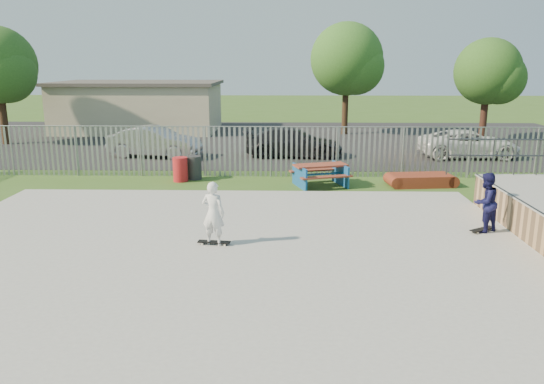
{
  "coord_description": "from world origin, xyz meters",
  "views": [
    {
      "loc": [
        1.57,
        -11.73,
        4.52
      ],
      "look_at": [
        1.22,
        2.0,
        1.1
      ],
      "focal_mm": 35.0,
      "sensor_mm": 36.0,
      "label": 1
    }
  ],
  "objects_px": {
    "trash_bin_red": "(180,169)",
    "trash_bin_grey": "(195,168)",
    "funbox": "(421,180)",
    "skater_white": "(213,213)",
    "picnic_table": "(320,175)",
    "car_dark": "(293,142)",
    "tree_mid": "(347,59)",
    "car_white": "(469,144)",
    "tree_right": "(488,72)",
    "skater_navy": "(485,202)",
    "car_silver": "(155,142)"
  },
  "relations": [
    {
      "from": "tree_mid",
      "to": "picnic_table",
      "type": "bearing_deg",
      "value": -99.62
    },
    {
      "from": "trash_bin_red",
      "to": "trash_bin_grey",
      "type": "bearing_deg",
      "value": 39.16
    },
    {
      "from": "car_dark",
      "to": "skater_navy",
      "type": "height_order",
      "value": "skater_navy"
    },
    {
      "from": "car_dark",
      "to": "tree_right",
      "type": "height_order",
      "value": "tree_right"
    },
    {
      "from": "car_silver",
      "to": "tree_mid",
      "type": "height_order",
      "value": "tree_mid"
    },
    {
      "from": "trash_bin_grey",
      "to": "skater_white",
      "type": "height_order",
      "value": "skater_white"
    },
    {
      "from": "tree_mid",
      "to": "skater_navy",
      "type": "relative_size",
      "value": 4.33
    },
    {
      "from": "trash_bin_red",
      "to": "tree_mid",
      "type": "xyz_separation_m",
      "value": [
        7.73,
        13.62,
        4.13
      ]
    },
    {
      "from": "car_white",
      "to": "skater_white",
      "type": "bearing_deg",
      "value": 140.08
    },
    {
      "from": "trash_bin_red",
      "to": "trash_bin_grey",
      "type": "xyz_separation_m",
      "value": [
        0.48,
        0.39,
        -0.01
      ]
    },
    {
      "from": "car_white",
      "to": "tree_right",
      "type": "bearing_deg",
      "value": -25.81
    },
    {
      "from": "picnic_table",
      "to": "car_white",
      "type": "distance_m",
      "value": 9.57
    },
    {
      "from": "skater_navy",
      "to": "skater_white",
      "type": "bearing_deg",
      "value": -22.61
    },
    {
      "from": "car_white",
      "to": "skater_navy",
      "type": "distance_m",
      "value": 12.28
    },
    {
      "from": "trash_bin_grey",
      "to": "car_white",
      "type": "xyz_separation_m",
      "value": [
        12.27,
        4.98,
        0.21
      ]
    },
    {
      "from": "car_dark",
      "to": "tree_right",
      "type": "distance_m",
      "value": 13.01
    },
    {
      "from": "trash_bin_red",
      "to": "car_silver",
      "type": "xyz_separation_m",
      "value": [
        -2.21,
        5.16,
        0.28
      ]
    },
    {
      "from": "funbox",
      "to": "skater_navy",
      "type": "height_order",
      "value": "skater_navy"
    },
    {
      "from": "picnic_table",
      "to": "trash_bin_grey",
      "type": "relative_size",
      "value": 2.53
    },
    {
      "from": "funbox",
      "to": "car_white",
      "type": "distance_m",
      "value": 6.97
    },
    {
      "from": "car_silver",
      "to": "car_dark",
      "type": "relative_size",
      "value": 0.94
    },
    {
      "from": "picnic_table",
      "to": "tree_mid",
      "type": "bearing_deg",
      "value": 62.83
    },
    {
      "from": "skater_white",
      "to": "tree_mid",
      "type": "bearing_deg",
      "value": -88.27
    },
    {
      "from": "funbox",
      "to": "skater_white",
      "type": "distance_m",
      "value": 9.8
    },
    {
      "from": "funbox",
      "to": "tree_mid",
      "type": "relative_size",
      "value": 0.33
    },
    {
      "from": "skater_navy",
      "to": "trash_bin_red",
      "type": "bearing_deg",
      "value": -67.13
    },
    {
      "from": "trash_bin_grey",
      "to": "tree_mid",
      "type": "relative_size",
      "value": 0.13
    },
    {
      "from": "car_silver",
      "to": "car_dark",
      "type": "bearing_deg",
      "value": -77.35
    },
    {
      "from": "picnic_table",
      "to": "car_dark",
      "type": "xyz_separation_m",
      "value": [
        -0.91,
        6.09,
        0.29
      ]
    },
    {
      "from": "funbox",
      "to": "trash_bin_red",
      "type": "distance_m",
      "value": 9.07
    },
    {
      "from": "picnic_table",
      "to": "tree_mid",
      "type": "distance_m",
      "value": 15.07
    },
    {
      "from": "tree_mid",
      "to": "trash_bin_red",
      "type": "bearing_deg",
      "value": -119.59
    },
    {
      "from": "picnic_table",
      "to": "car_dark",
      "type": "relative_size",
      "value": 0.49
    },
    {
      "from": "car_silver",
      "to": "skater_white",
      "type": "xyz_separation_m",
      "value": [
        4.51,
        -12.74,
        0.19
      ]
    },
    {
      "from": "skater_navy",
      "to": "tree_right",
      "type": "bearing_deg",
      "value": -141.94
    },
    {
      "from": "car_dark",
      "to": "car_white",
      "type": "distance_m",
      "value": 8.34
    },
    {
      "from": "trash_bin_red",
      "to": "skater_white",
      "type": "xyz_separation_m",
      "value": [
        2.29,
        -7.58,
        0.47
      ]
    },
    {
      "from": "car_white",
      "to": "skater_white",
      "type": "distance_m",
      "value": 16.65
    },
    {
      "from": "funbox",
      "to": "tree_right",
      "type": "distance_m",
      "value": 14.05
    },
    {
      "from": "car_white",
      "to": "car_silver",
      "type": "bearing_deg",
      "value": 89.8
    },
    {
      "from": "skater_white",
      "to": "skater_navy",
      "type": "bearing_deg",
      "value": -154.09
    },
    {
      "from": "car_silver",
      "to": "picnic_table",
      "type": "bearing_deg",
      "value": -117.45
    },
    {
      "from": "trash_bin_red",
      "to": "tree_mid",
      "type": "bearing_deg",
      "value": 60.41
    },
    {
      "from": "trash_bin_red",
      "to": "trash_bin_grey",
      "type": "relative_size",
      "value": 1.02
    },
    {
      "from": "tree_right",
      "to": "skater_white",
      "type": "xyz_separation_m",
      "value": [
        -13.23,
        -18.98,
        -2.95
      ]
    },
    {
      "from": "funbox",
      "to": "skater_navy",
      "type": "bearing_deg",
      "value": -95.1
    },
    {
      "from": "picnic_table",
      "to": "trash_bin_red",
      "type": "xyz_separation_m",
      "value": [
        -5.31,
        0.66,
        0.05
      ]
    },
    {
      "from": "car_silver",
      "to": "car_white",
      "type": "bearing_deg",
      "value": -78.95
    },
    {
      "from": "trash_bin_red",
      "to": "tree_right",
      "type": "relative_size",
      "value": 0.16
    },
    {
      "from": "picnic_table",
      "to": "car_dark",
      "type": "bearing_deg",
      "value": 80.91
    }
  ]
}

